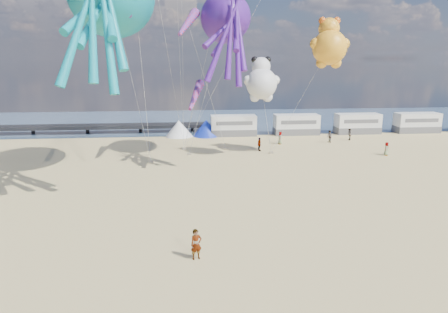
% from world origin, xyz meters
% --- Properties ---
extents(ground, '(120.00, 120.00, 0.00)m').
position_xyz_m(ground, '(0.00, 0.00, 0.00)').
color(ground, '#DDC480').
rests_on(ground, ground).
extents(water, '(120.00, 120.00, 0.00)m').
position_xyz_m(water, '(0.00, 55.00, 0.02)').
color(water, '#38506C').
rests_on(water, ground).
extents(pier, '(60.00, 3.00, 0.50)m').
position_xyz_m(pier, '(-28.00, 44.00, 1.00)').
color(pier, black).
rests_on(pier, ground).
extents(motorhome_0, '(6.60, 2.50, 3.00)m').
position_xyz_m(motorhome_0, '(6.00, 40.00, 1.50)').
color(motorhome_0, silver).
rests_on(motorhome_0, ground).
extents(motorhome_1, '(6.60, 2.50, 3.00)m').
position_xyz_m(motorhome_1, '(15.50, 40.00, 1.50)').
color(motorhome_1, silver).
rests_on(motorhome_1, ground).
extents(motorhome_2, '(6.60, 2.50, 3.00)m').
position_xyz_m(motorhome_2, '(25.00, 40.00, 1.50)').
color(motorhome_2, silver).
rests_on(motorhome_2, ground).
extents(motorhome_3, '(6.60, 2.50, 3.00)m').
position_xyz_m(motorhome_3, '(34.50, 40.00, 1.50)').
color(motorhome_3, silver).
rests_on(motorhome_3, ground).
extents(tent_white, '(4.00, 4.00, 2.40)m').
position_xyz_m(tent_white, '(-2.00, 40.00, 1.20)').
color(tent_white, white).
rests_on(tent_white, ground).
extents(tent_blue, '(4.00, 4.00, 2.40)m').
position_xyz_m(tent_blue, '(2.00, 40.00, 1.20)').
color(tent_blue, '#1933CC').
rests_on(tent_blue, ground).
extents(standing_person, '(0.76, 0.62, 1.80)m').
position_xyz_m(standing_person, '(-0.50, 2.92, 0.90)').
color(standing_person, tan).
rests_on(standing_person, ground).
extents(beachgoer_0, '(0.44, 0.63, 1.67)m').
position_xyz_m(beachgoer_0, '(11.49, 33.26, 0.83)').
color(beachgoer_0, '#7F6659').
rests_on(beachgoer_0, ground).
extents(beachgoer_1, '(0.64, 0.89, 1.69)m').
position_xyz_m(beachgoer_1, '(18.31, 33.52, 0.85)').
color(beachgoer_1, '#7F6659').
rests_on(beachgoer_1, ground).
extents(beachgoer_3, '(0.75, 1.15, 1.68)m').
position_xyz_m(beachgoer_3, '(8.01, 29.59, 0.84)').
color(beachgoer_3, '#7F6659').
rests_on(beachgoer_3, ground).
extents(beachgoer_6, '(0.65, 0.69, 1.58)m').
position_xyz_m(beachgoer_6, '(22.47, 25.85, 0.79)').
color(beachgoer_6, '#7F6659').
rests_on(beachgoer_6, ground).
extents(beachgoer_7, '(0.67, 0.89, 1.63)m').
position_xyz_m(beachgoer_7, '(21.66, 34.92, 0.81)').
color(beachgoer_7, '#7F6659').
rests_on(beachgoer_7, ground).
extents(sandbag_a, '(0.50, 0.35, 0.22)m').
position_xyz_m(sandbag_a, '(-4.85, 24.87, 0.11)').
color(sandbag_a, gray).
rests_on(sandbag_a, ground).
extents(sandbag_b, '(0.50, 0.35, 0.22)m').
position_xyz_m(sandbag_b, '(-0.64, 28.27, 0.11)').
color(sandbag_b, gray).
rests_on(sandbag_b, ground).
extents(sandbag_c, '(0.50, 0.35, 0.22)m').
position_xyz_m(sandbag_c, '(9.16, 28.03, 0.11)').
color(sandbag_c, gray).
rests_on(sandbag_c, ground).
extents(sandbag_d, '(0.50, 0.35, 0.22)m').
position_xyz_m(sandbag_d, '(3.96, 30.98, 0.11)').
color(sandbag_d, gray).
rests_on(sandbag_d, ground).
extents(sandbag_e, '(0.50, 0.35, 0.22)m').
position_xyz_m(sandbag_e, '(-1.26, 31.09, 0.11)').
color(sandbag_e, gray).
rests_on(sandbag_e, ground).
extents(kite_octopus_purple, '(8.17, 11.30, 11.87)m').
position_xyz_m(kite_octopus_purple, '(3.45, 26.34, 15.28)').
color(kite_octopus_purple, '#4B1985').
extents(kite_panda, '(4.96, 4.78, 5.83)m').
position_xyz_m(kite_panda, '(7.40, 25.94, 8.43)').
color(kite_panda, silver).
extents(kite_teddy_orange, '(4.52, 4.26, 6.38)m').
position_xyz_m(kite_teddy_orange, '(14.67, 25.45, 12.25)').
color(kite_teddy_orange, '#FFA623').
extents(windsock_left, '(1.48, 7.02, 6.97)m').
position_xyz_m(windsock_left, '(-5.08, 19.88, 15.66)').
color(windsock_left, red).
extents(windsock_mid, '(2.76, 5.88, 5.86)m').
position_xyz_m(windsock_mid, '(-0.54, 23.58, 14.50)').
color(windsock_mid, red).
extents(windsock_right, '(2.15, 4.65, 4.58)m').
position_xyz_m(windsock_right, '(0.03, 21.36, 7.59)').
color(windsock_right, red).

